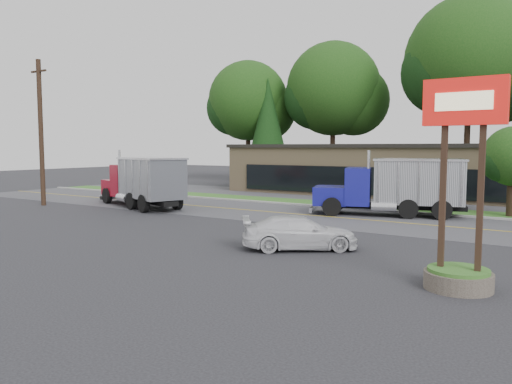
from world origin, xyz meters
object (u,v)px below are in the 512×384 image
bilo_sign (460,219)px  dump_truck_red (144,181)px  dump_truck_blue (397,185)px  rally_car (300,233)px  utility_pole (41,132)px

bilo_sign → dump_truck_red: bearing=157.7°
dump_truck_red → bilo_sign: bearing=177.6°
bilo_sign → dump_truck_blue: bilo_sign is taller
bilo_sign → rally_car: 7.05m
dump_truck_red → dump_truck_blue: (15.47, 5.16, -0.00)m
bilo_sign → dump_truck_blue: bearing=113.8°
utility_pole → dump_truck_blue: bearing=19.9°
rally_car → dump_truck_red: bearing=30.4°
utility_pole → dump_truck_red: utility_pole is taller
rally_car → dump_truck_blue: bearing=-37.9°
utility_pole → bilo_sign: (28.50, -6.00, -3.07)m
rally_car → bilo_sign: bearing=-147.8°
dump_truck_blue → rally_car: size_ratio=1.94×
utility_pole → dump_truck_red: (6.81, 2.91, -3.28)m
dump_truck_blue → bilo_sign: bearing=95.9°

